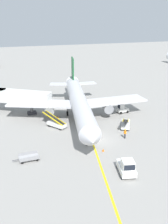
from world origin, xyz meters
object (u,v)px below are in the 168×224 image
belt_loader_aft_hold (126,124)px  safety_cone_wingtip_left (58,117)px  jet_bridge (17,97)px  safety_cone_nose_left (103,150)px  ground_crew_marshaller (125,133)px  safety_cone_nose_right (126,108)px  airliner (79,102)px  belt_loader_forward_hold (56,123)px  pushback_tug (127,167)px  baggage_tug_near_wing (122,109)px  baggage_cart_loaded (29,158)px

belt_loader_aft_hold → safety_cone_wingtip_left: belt_loader_aft_hold is taller
jet_bridge → safety_cone_nose_left: jet_bridge is taller
ground_crew_marshaller → safety_cone_nose_right: size_ratio=3.86×
airliner → belt_loader_forward_hold: size_ratio=7.27×
pushback_tug → baggage_tug_near_wing: (9.90, 20.41, -0.07)m
belt_loader_forward_hold → safety_cone_nose_right: 17.81m
jet_bridge → safety_cone_nose_left: (10.36, -21.49, -3.32)m
pushback_tug → baggage_tug_near_wing: 22.68m
baggage_tug_near_wing → safety_cone_nose_left: (-10.39, -13.96, -0.71)m
jet_bridge → baggage_tug_near_wing: bearing=-20.0°
safety_cone_nose_left → safety_cone_wingtip_left: same height
pushback_tug → safety_cone_nose_right: bearing=61.8°
belt_loader_aft_hold → safety_cone_nose_right: (5.15, 9.25, -0.56)m
pushback_tug → baggage_tug_near_wing: bearing=64.1°
belt_loader_aft_hold → baggage_cart_loaded: belt_loader_aft_hold is taller
safety_cone_nose_right → safety_cone_nose_left: bearing=-128.1°
belt_loader_forward_hold → baggage_cart_loaded: belt_loader_forward_hold is taller
jet_bridge → pushback_tug: jet_bridge is taller
baggage_tug_near_wing → safety_cone_nose_right: baggage_tug_near_wing is taller
airliner → belt_loader_aft_hold: bearing=-48.6°
ground_crew_marshaller → safety_cone_wingtip_left: bearing=123.4°
pushback_tug → safety_cone_wingtip_left: size_ratio=8.96×
jet_bridge → baggage_tug_near_wing: 22.23m
pushback_tug → baggage_cart_loaded: size_ratio=1.04×
jet_bridge → safety_cone_nose_left: bearing=-64.3°
airliner → ground_crew_marshaller: airliner is taller
baggage_tug_near_wing → safety_cone_nose_left: bearing=-126.7°
baggage_tug_near_wing → ground_crew_marshaller: size_ratio=1.48×
safety_cone_nose_right → belt_loader_aft_hold: bearing=-119.1°
belt_loader_aft_hold → pushback_tug: bearing=-117.6°
jet_bridge → safety_cone_wingtip_left: 9.80m
baggage_cart_loaded → safety_cone_wingtip_left: baggage_cart_loaded is taller
safety_cone_nose_left → safety_cone_wingtip_left: (-3.24, 15.63, 0.00)m
belt_loader_forward_hold → baggage_cart_loaded: bearing=-122.4°
airliner → belt_loader_forward_hold: 6.73m
airliner → safety_cone_wingtip_left: (-4.06, 1.29, -3.20)m
jet_bridge → pushback_tug: size_ratio=3.03×
belt_loader_forward_hold → safety_cone_nose_right: belt_loader_forward_hold is taller
belt_loader_aft_hold → ground_crew_marshaller: size_ratio=2.91×
jet_bridge → baggage_cart_loaded: 20.66m
airliner → safety_cone_wingtip_left: bearing=162.4°
safety_cone_nose_right → safety_cone_wingtip_left: 15.84m
ground_crew_marshaller → airliner: bearing=110.8°
baggage_tug_near_wing → baggage_cart_loaded: baggage_tug_near_wing is taller
jet_bridge → safety_cone_nose_right: bearing=-13.3°
jet_bridge → baggage_tug_near_wing: (20.75, -7.54, -2.62)m
pushback_tug → belt_loader_forward_hold: belt_loader_forward_hold is taller
jet_bridge → belt_loader_forward_hold: 12.06m
belt_loader_forward_hold → belt_loader_aft_hold: (12.00, -4.45, 0.00)m
belt_loader_aft_hold → baggage_cart_loaded: (-18.48, -5.76, -0.31)m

